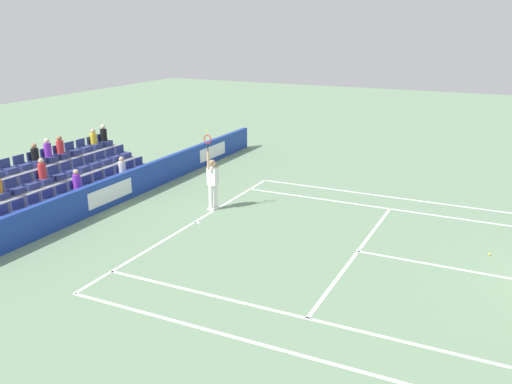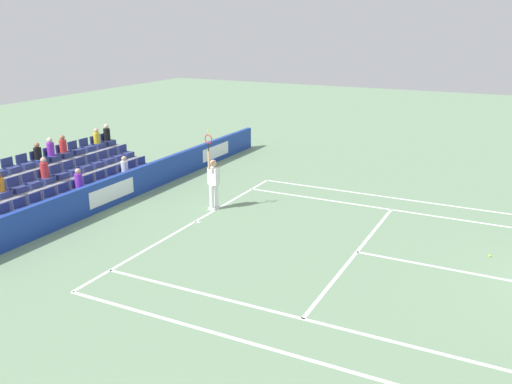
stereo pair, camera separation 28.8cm
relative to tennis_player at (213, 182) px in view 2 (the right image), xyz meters
The scene contains 12 objects.
line_baseline 1.70m from the tennis_player, ahead, with size 10.97×0.10×0.01m, color white.
line_service 5.84m from the tennis_player, 76.08° to the left, with size 8.23×0.10×0.01m, color white.
line_centre_service 8.95m from the tennis_player, 81.05° to the left, with size 0.10×6.40×0.01m, color white.
line_singles_sideline_left 8.23m from the tennis_player, 47.69° to the left, with size 0.10×11.89×0.01m, color white.
line_singles_sideline_right 6.70m from the tennis_player, 114.32° to the left, with size 0.10×11.89×0.01m, color white.
line_doubles_sideline_left 9.20m from the tennis_player, 41.33° to the left, with size 0.10×11.89×0.01m, color white.
line_doubles_sideline_right 7.37m from the tennis_player, 124.17° to the left, with size 0.10×11.89×0.01m, color white.
line_centre_mark 1.71m from the tennis_player, ahead, with size 0.10×0.20×0.01m, color white.
sponsor_barrier 3.75m from the tennis_player, 68.17° to the right, with size 21.45×0.22×1.04m.
tennis_player is the anchor object (origin of this frame).
stadium_stand 5.95m from the tennis_player, 76.63° to the right, with size 7.44×2.85×2.16m.
loose_tennis_ball 9.05m from the tennis_player, 89.72° to the left, with size 0.07×0.07×0.07m, color #D1E533.
Camera 2 is at (14.11, -2.52, 6.29)m, focal length 38.23 mm.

